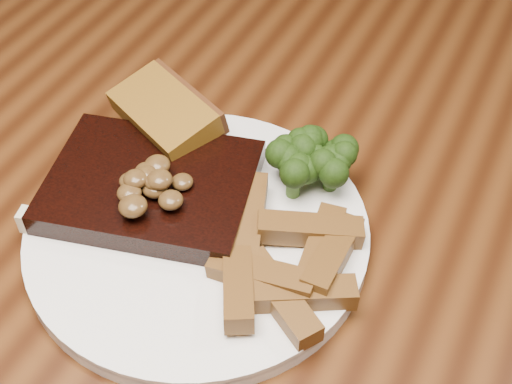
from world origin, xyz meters
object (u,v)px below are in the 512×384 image
Objects in this scene: potato_wedges at (275,267)px; dining_table at (245,267)px; plate at (198,234)px; garlic_bread at (166,129)px; steak at (151,188)px; chair_far at (429,28)px.

dining_table is at bearing 131.33° from potato_wedges.
plate is 2.59× the size of potato_wedges.
dining_table is 0.15m from garlic_bread.
plate is at bearing -28.98° from steak.
chair_far is at bearing 105.91° from garlic_bread.
plate is 2.76× the size of garlic_bread.
steak is 0.13m from potato_wedges.
chair_far is at bearing 89.50° from dining_table.
steak and potato_wedges have the same top height.
chair_far reaches higher than garlic_bread.
chair_far is 0.67m from garlic_bread.
plate is (-0.01, -0.05, 0.10)m from dining_table.
steak is 1.66× the size of garlic_bread.
garlic_bread is at bearing 147.58° from potato_wedges.
chair_far is (0.01, 0.65, -0.12)m from dining_table.
garlic_bread is 0.94× the size of potato_wedges.
garlic_bread is (-0.08, 0.08, 0.02)m from plate.
potato_wedges is at bearing -11.45° from plate.
plate is at bearing -104.72° from dining_table.
plate is 0.11m from garlic_bread.
garlic_bread is (-0.10, -0.62, 0.24)m from chair_far.
chair_far is 0.76m from potato_wedges.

